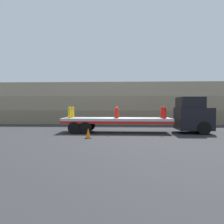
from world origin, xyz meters
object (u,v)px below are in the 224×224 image
at_px(fire_hydrant_yellow_far_0, 73,112).
at_px(fire_hydrant_red_near_2, 165,113).
at_px(fire_hydrant_red_far_2, 162,112).
at_px(traffic_cone, 88,133).
at_px(fire_hydrant_yellow_near_0, 70,113).
at_px(flatbed_trailer, 110,121).
at_px(truck_cab, 194,115).
at_px(fire_hydrant_red_far_1, 117,112).
at_px(fire_hydrant_red_near_1, 117,113).

height_order(fire_hydrant_yellow_far_0, fire_hydrant_red_near_2, same).
bearing_deg(fire_hydrant_red_far_2, traffic_cone, -145.19).
relative_size(fire_hydrant_yellow_near_0, fire_hydrant_red_near_2, 1.00).
xyz_separation_m(fire_hydrant_yellow_near_0, fire_hydrant_yellow_far_0, (0.00, 1.08, 0.00)).
bearing_deg(fire_hydrant_yellow_far_0, fire_hydrant_red_far_2, 0.00).
bearing_deg(fire_hydrant_red_far_2, flatbed_trailer, -172.90).
xyz_separation_m(fire_hydrant_yellow_far_0, traffic_cone, (1.96, -3.91, -1.30)).
distance_m(flatbed_trailer, fire_hydrant_yellow_near_0, 3.36).
height_order(truck_cab, fire_hydrant_red_far_2, truck_cab).
xyz_separation_m(fire_hydrant_red_far_1, fire_hydrant_red_far_2, (3.80, 0.00, 0.00)).
height_order(flatbed_trailer, fire_hydrant_red_far_2, fire_hydrant_red_far_2).
height_order(truck_cab, fire_hydrant_yellow_near_0, truck_cab).
bearing_deg(fire_hydrant_red_near_1, fire_hydrant_yellow_near_0, 180.00).
bearing_deg(truck_cab, fire_hydrant_red_far_2, 167.54).
distance_m(fire_hydrant_yellow_far_0, fire_hydrant_red_near_2, 7.67).
distance_m(flatbed_trailer, fire_hydrant_yellow_far_0, 3.36).
bearing_deg(fire_hydrant_red_near_2, fire_hydrant_red_near_1, 180.00).
height_order(fire_hydrant_red_near_1, traffic_cone, fire_hydrant_red_near_1).
distance_m(flatbed_trailer, fire_hydrant_red_near_2, 4.42).
xyz_separation_m(fire_hydrant_red_near_1, fire_hydrant_red_near_2, (3.80, 0.00, 0.00)).
height_order(fire_hydrant_yellow_far_0, traffic_cone, fire_hydrant_yellow_far_0).
height_order(fire_hydrant_yellow_near_0, fire_hydrant_red_near_1, same).
relative_size(truck_cab, traffic_cone, 4.20).
bearing_deg(fire_hydrant_red_near_1, fire_hydrant_yellow_far_0, 164.12).
height_order(fire_hydrant_yellow_near_0, fire_hydrant_red_far_1, same).
height_order(fire_hydrant_yellow_far_0, fire_hydrant_red_near_1, same).
bearing_deg(fire_hydrant_red_near_2, truck_cab, 12.46).
relative_size(fire_hydrant_yellow_near_0, fire_hydrant_red_far_1, 1.00).
xyz_separation_m(fire_hydrant_yellow_far_0, fire_hydrant_red_near_1, (3.80, -1.08, 0.00)).
distance_m(fire_hydrant_red_near_1, fire_hydrant_red_far_1, 1.08).
bearing_deg(truck_cab, fire_hydrant_red_near_2, -167.54).
relative_size(truck_cab, flatbed_trailer, 0.33).
bearing_deg(fire_hydrant_red_far_1, flatbed_trailer, -135.12).
xyz_separation_m(truck_cab, fire_hydrant_red_far_1, (-6.24, 0.54, 0.19)).
distance_m(fire_hydrant_red_far_1, traffic_cone, 4.51).
xyz_separation_m(fire_hydrant_red_near_1, traffic_cone, (-1.83, -2.83, -1.30)).
bearing_deg(fire_hydrant_red_near_2, traffic_cone, -153.28).
bearing_deg(fire_hydrant_yellow_far_0, fire_hydrant_red_far_1, 0.00).
relative_size(fire_hydrant_red_near_1, fire_hydrant_red_near_2, 1.00).
xyz_separation_m(fire_hydrant_red_far_2, traffic_cone, (-5.63, -3.91, -1.30)).
distance_m(fire_hydrant_yellow_near_0, fire_hydrant_red_near_1, 3.80).
height_order(flatbed_trailer, fire_hydrant_red_far_1, fire_hydrant_red_far_1).
height_order(fire_hydrant_red_near_1, fire_hydrant_red_near_2, same).
relative_size(flatbed_trailer, fire_hydrant_red_far_2, 9.77).
bearing_deg(fire_hydrant_red_far_1, fire_hydrant_red_far_2, 0.00).
bearing_deg(truck_cab, fire_hydrant_red_far_1, 175.05).
height_order(flatbed_trailer, fire_hydrant_red_near_1, fire_hydrant_red_near_1).
bearing_deg(fire_hydrant_red_near_2, fire_hydrant_red_far_1, 164.12).
bearing_deg(fire_hydrant_yellow_near_0, fire_hydrant_red_near_2, 0.00).
relative_size(fire_hydrant_yellow_near_0, traffic_cone, 1.31).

